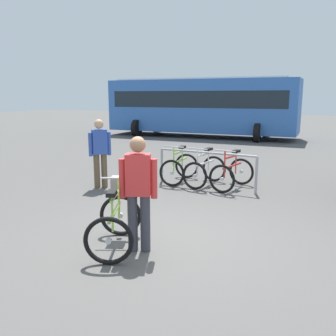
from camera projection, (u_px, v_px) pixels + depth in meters
The scene contains 9 objects.
ground_plane at pixel (168, 239), 5.61m from camera, with size 80.00×80.00×0.00m, color #514F4C.
bike_rack_rail at pixel (206, 161), 8.66m from camera, with size 2.51×0.21×0.88m.
racked_bike_lime at pixel (180, 168), 9.25m from camera, with size 0.70×1.12×0.97m.
racked_bike_white at pixel (205, 171), 8.91m from camera, with size 0.80×1.19×0.97m.
racked_bike_red at pixel (232, 174), 8.58m from camera, with size 0.85×1.19×0.97m.
featured_bicycle at pixel (116, 217), 5.25m from camera, with size 1.05×1.26×0.97m.
person_with_featured_bike at pixel (138, 189), 5.02m from camera, with size 0.49×0.32×1.64m.
pedestrian_with_backpack at pixel (100, 149), 8.59m from camera, with size 0.47×0.47×1.64m.
bus_distant at pixel (201, 104), 19.34m from camera, with size 10.08×3.64×3.08m.
Camera 1 is at (2.29, -4.76, 2.18)m, focal length 38.74 mm.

